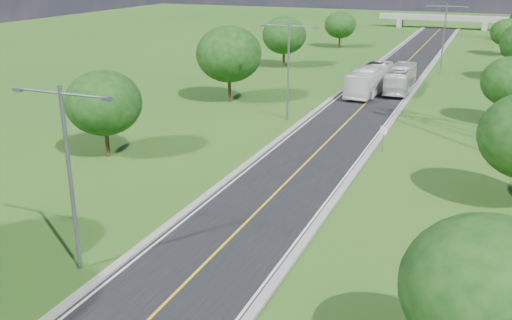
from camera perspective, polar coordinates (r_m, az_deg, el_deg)
The scene contains 18 objects.
ground at distance 72.25m, azimuth 11.73°, elevation 6.36°, with size 260.00×260.00×0.00m, color #255718.
road at distance 78.01m, azimuth 12.62°, elevation 7.26°, with size 8.00×150.00×0.06m, color black.
curb_left at distance 78.83m, azimuth 9.57°, elevation 7.64°, with size 0.50×150.00×0.22m, color gray.
curb_right at distance 77.39m, azimuth 15.73°, elevation 6.97°, with size 0.50×150.00×0.22m, color gray.
speed_limit_sign at distance 49.96m, azimuth 12.61°, elevation 2.48°, with size 0.55×0.09×2.40m.
overpass at distance 150.46m, azimuth 18.09°, elevation 13.30°, with size 30.00×3.00×3.20m.
streetlight_near_left at distance 30.24m, azimuth -18.23°, elevation -0.42°, with size 5.90×0.25×10.00m.
streetlight_mid_left at distance 58.39m, azimuth 3.26°, elevation 9.68°, with size 5.90×0.25×10.00m.
streetlight_far_right at distance 88.12m, azimuth 18.31°, elevation 12.00°, with size 5.90×0.25×10.00m.
tree_lb at distance 48.60m, azimuth -14.99°, elevation 5.54°, with size 6.30×6.30×7.33m.
tree_lc at distance 66.41m, azimuth -2.72°, elevation 10.53°, with size 7.56×7.56×8.79m.
tree_ld at distance 89.23m, azimuth 2.84°, elevation 12.36°, with size 6.72×6.72×7.82m.
tree_le at distance 111.38m, azimuth 8.42°, elevation 13.23°, with size 5.88×5.88×6.84m.
tree_ra at distance 22.22m, azimuth 22.22°, elevation -11.95°, with size 6.30×6.30×7.33m.
tree_rc at distance 62.36m, azimuth 24.18°, elevation 7.14°, with size 5.88×5.88×6.84m.
tree_re at distance 109.92m, azimuth 23.78°, elevation 11.61°, with size 5.46×5.46×6.35m.
bus_outbound at distance 74.91m, azimuth 14.27°, elevation 7.90°, with size 2.64×11.30×3.15m, color silver.
bus_inbound at distance 72.66m, azimuth 11.31°, elevation 7.90°, with size 2.89×12.35×3.44m, color white.
Camera 1 is at (13.16, -9.30, 15.62)m, focal length 40.00 mm.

